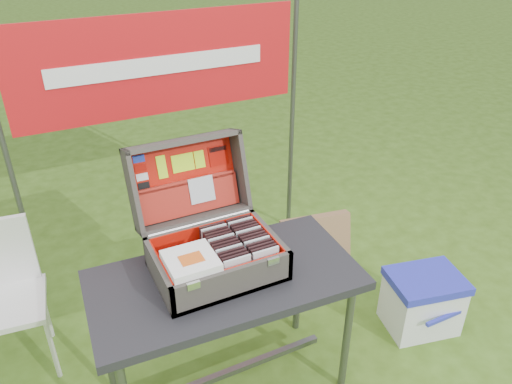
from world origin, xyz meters
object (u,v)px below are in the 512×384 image
cooler (422,302)px  table (227,337)px  cardboard_box (316,251)px  chair (7,308)px  suitcase (210,218)px

cooler → table: bearing=-171.5°
cardboard_box → chair: bearing=-173.4°
cardboard_box → cooler: bearing=-52.3°
table → cooler: table is taller
table → cardboard_box: size_ratio=2.49×
cooler → cardboard_box: (-0.32, 0.59, 0.06)m
suitcase → chair: suitcase is taller
suitcase → cooler: 1.38m
table → chair: size_ratio=1.44×
table → cooler: (1.12, -0.07, -0.18)m
suitcase → table: bearing=-80.3°
suitcase → cardboard_box: suitcase is taller
table → cardboard_box: bearing=35.7°
table → suitcase: size_ratio=2.12×
cooler → cardboard_box: size_ratio=0.86×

